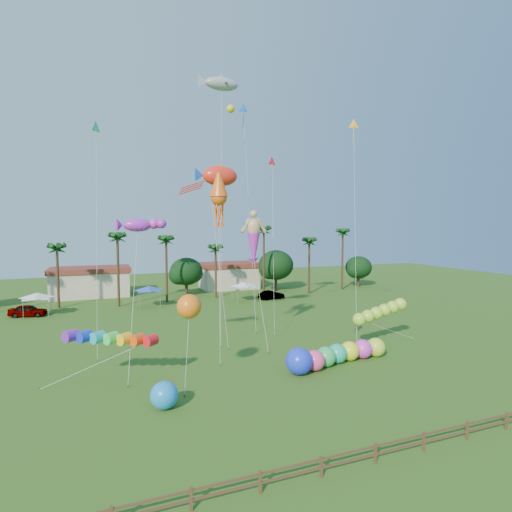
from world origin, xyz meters
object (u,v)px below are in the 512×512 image
object	(u,v)px
car_a	(28,311)
caterpillar_inflatable	(334,355)
car_b	(271,295)
blue_ball	(164,395)
spectator_b	(357,323)

from	to	relation	value
car_a	caterpillar_inflatable	distance (m)	40.00
car_a	caterpillar_inflatable	size ratio (longest dim) A/B	0.43
car_b	blue_ball	distance (m)	39.20
car_b	caterpillar_inflatable	distance (m)	30.67
spectator_b	caterpillar_inflatable	size ratio (longest dim) A/B	0.18
car_b	spectator_b	xyz separation A→B (m)	(0.92, -21.49, 0.24)
car_b	blue_ball	world-z (taller)	blue_ball
spectator_b	caterpillar_inflatable	xyz separation A→B (m)	(-8.17, -8.31, -0.04)
spectator_b	blue_ball	bearing A→B (deg)	-107.29
spectator_b	blue_ball	xyz separation A→B (m)	(-22.42, -11.28, -0.05)
spectator_b	caterpillar_inflatable	distance (m)	11.65
car_a	car_b	world-z (taller)	car_a
caterpillar_inflatable	blue_ball	size ratio (longest dim) A/B	5.93
blue_ball	car_b	bearing A→B (deg)	56.72
caterpillar_inflatable	car_a	bearing A→B (deg)	121.34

